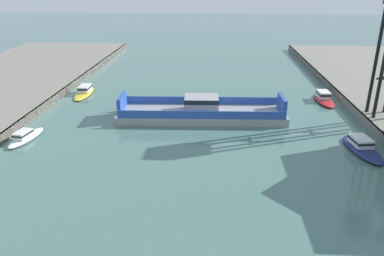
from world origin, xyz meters
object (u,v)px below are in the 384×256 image
Objects in this scene: moored_boat_near_right at (84,91)px; moored_boat_far_left at (324,98)px; moored_boat_near_left at (25,137)px; moored_boat_mid_left at (362,146)px; chain_ferry at (201,112)px.

moored_boat_far_left is (39.52, -1.36, 0.03)m from moored_boat_near_right.
moored_boat_near_left is 0.81× the size of moored_boat_near_right.
moored_boat_near_left is 0.84× the size of moored_boat_mid_left.
moored_boat_mid_left is at bearing -27.16° from moored_boat_near_right.
moored_boat_far_left is at bearing 25.53° from chain_ferry.
chain_ferry is at bearing -27.48° from moored_boat_near_right.
chain_ferry reaches higher than moored_boat_far_left.
moored_boat_far_left is (0.57, 18.62, 0.02)m from moored_boat_mid_left.
moored_boat_near_right is 1.03× the size of moored_boat_mid_left.
moored_boat_mid_left is 1.05× the size of moored_boat_far_left.
moored_boat_near_left is 44.21m from moored_boat_far_left.
chain_ferry is 3.03× the size of moored_boat_far_left.
moored_boat_mid_left reaches higher than moored_boat_near_left.
moored_boat_near_left is at bearing -157.01° from chain_ferry.
chain_ferry is 21.32m from moored_boat_far_left.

